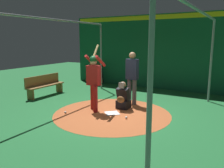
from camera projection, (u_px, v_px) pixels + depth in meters
ground_plane at (112, 114)px, 7.25m from camera, size 25.30×25.30×0.00m
dirt_circle at (112, 113)px, 7.25m from camera, size 3.67×3.67×0.01m
home_plate at (112, 113)px, 7.25m from camera, size 0.59×0.59×0.01m
batter at (94, 77)px, 7.38m from camera, size 0.68×0.49×2.14m
catcher at (123, 98)px, 7.71m from camera, size 0.58×0.40×0.93m
umpire at (132, 75)px, 8.14m from camera, size 0.23×0.49×1.87m
back_wall at (160, 52)px, 10.73m from camera, size 0.22×9.30×3.46m
cage_frame at (112, 44)px, 6.85m from camera, size 6.30×4.89×3.02m
bat_rack at (101, 74)px, 12.33m from camera, size 0.94×0.21×1.05m
bench at (45, 85)px, 9.56m from camera, size 1.83×0.36×0.85m
baseball_0 at (126, 118)px, 6.75m from camera, size 0.07×0.07×0.07m
baseball_1 at (65, 112)px, 7.23m from camera, size 0.07×0.07×0.07m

